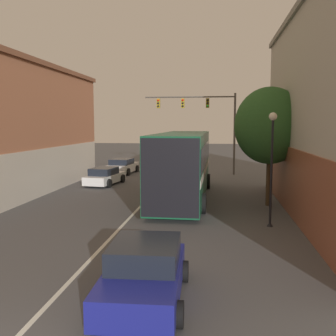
{
  "coord_description": "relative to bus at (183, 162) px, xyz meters",
  "views": [
    {
      "loc": [
        4.01,
        -5.56,
        4.34
      ],
      "look_at": [
        1.36,
        15.19,
        1.97
      ],
      "focal_mm": 42.0,
      "sensor_mm": 36.0,
      "label": 1
    }
  ],
  "objects": [
    {
      "name": "lane_center_line",
      "position": [
        -2.02,
        -0.74,
        -2.12
      ],
      "size": [
        0.14,
        44.21,
        0.01
      ],
      "color": "silver",
      "rests_on": "ground_plane"
    },
    {
      "name": "hatchback_foreground",
      "position": [
        0.23,
        -13.22,
        -1.46
      ],
      "size": [
        2.2,
        4.03,
        1.41
      ],
      "rotation": [
        0.0,
        0.0,
        1.61
      ],
      "color": "navy",
      "rests_on": "ground_plane"
    },
    {
      "name": "street_tree_near",
      "position": [
        4.64,
        -1.34,
        2.1
      ],
      "size": [
        3.65,
        3.28,
        6.24
      ],
      "color": "#4C3823",
      "rests_on": "ground_plane"
    },
    {
      "name": "bus",
      "position": [
        0.0,
        0.0,
        0.0
      ],
      "size": [
        2.99,
        11.94,
        3.8
      ],
      "rotation": [
        0.0,
        0.0,
        1.57
      ],
      "color": "#145133",
      "rests_on": "ground_plane"
    },
    {
      "name": "parked_car_left_near",
      "position": [
        -6.0,
        4.55,
        -1.53
      ],
      "size": [
        2.29,
        4.22,
        1.23
      ],
      "rotation": [
        0.0,
        0.0,
        1.44
      ],
      "color": "silver",
      "rests_on": "ground_plane"
    },
    {
      "name": "street_lamp",
      "position": [
        4.22,
        -5.72,
        0.76
      ],
      "size": [
        0.34,
        0.34,
        4.8
      ],
      "color": "black",
      "rests_on": "ground_plane"
    },
    {
      "name": "traffic_signal_gantry",
      "position": [
        0.87,
        11.35,
        2.98
      ],
      "size": [
        7.75,
        0.36,
        6.89
      ],
      "color": "#514C47",
      "rests_on": "ground_plane"
    },
    {
      "name": "parked_car_left_mid",
      "position": [
        -6.28,
        10.85,
        -1.49
      ],
      "size": [
        2.32,
        4.31,
        1.31
      ],
      "rotation": [
        0.0,
        0.0,
        1.49
      ],
      "color": "silver",
      "rests_on": "ground_plane"
    }
  ]
}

